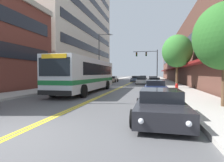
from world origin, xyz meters
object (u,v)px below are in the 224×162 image
traffic_signal_mast (149,59)px  city_bus (87,74)px  car_charcoal_parked_right_foreground (160,105)px  car_white_moving_second (142,81)px  car_black_moving_third (143,78)px  car_slate_blue_moving_lead (136,79)px  street_lamp_left_far (101,54)px  car_champagne_parked_left_near (112,79)px  fire_hydrant (177,89)px  car_beige_parked_right_far (153,80)px  car_red_parked_left_far (105,80)px  street_tree_right_mid (177,51)px  car_silver_parked_right_mid (154,81)px  car_navy_parked_right_end (155,87)px

traffic_signal_mast → city_bus: bearing=-103.1°
car_charcoal_parked_right_foreground → traffic_signal_mast: 34.09m
city_bus → car_white_moving_second: 15.85m
car_black_moving_third → traffic_signal_mast: traffic_signal_mast is taller
car_charcoal_parked_right_foreground → car_slate_blue_moving_lead: size_ratio=1.07×
car_slate_blue_moving_lead → street_lamp_left_far: 11.84m
car_champagne_parked_left_near → car_slate_blue_moving_lead: 5.78m
car_champagne_parked_left_near → fire_hydrant: (10.28, -21.63, -0.01)m
car_charcoal_parked_right_foreground → fire_hydrant: (1.65, 7.86, 0.04)m
car_beige_parked_right_far → car_slate_blue_moving_lead: (-3.74, 4.50, 0.00)m
car_red_parked_left_far → street_tree_right_mid: (11.06, -9.17, 3.76)m
car_silver_parked_right_mid → street_lamp_left_far: (-9.39, 1.61, 4.72)m
traffic_signal_mast → car_slate_blue_moving_lead: bearing=-158.3°
car_beige_parked_right_far → street_tree_right_mid: bearing=-79.9°
car_navy_parked_right_end → street_tree_right_mid: size_ratio=0.75×
car_silver_parked_right_mid → car_red_parked_left_far: bearing=169.5°
fire_hydrant → car_black_moving_third: bearing=97.4°
car_champagne_parked_left_near → traffic_signal_mast: traffic_signal_mast is taller
car_beige_parked_right_far → traffic_signal_mast: 7.28m
car_red_parked_left_far → street_lamp_left_far: (-0.69, -0.01, 4.68)m
car_white_moving_second → traffic_signal_mast: traffic_signal_mast is taller
car_red_parked_left_far → fire_hydrant: 18.47m
car_navy_parked_right_end → car_white_moving_second: car_white_moving_second is taller
car_silver_parked_right_mid → street_tree_right_mid: street_tree_right_mid is taller
car_red_parked_left_far → car_beige_parked_right_far: (8.55, 4.88, 0.00)m
car_beige_parked_right_far → city_bus: bearing=-109.1°
street_lamp_left_far → car_silver_parked_right_mid: bearing=-9.7°
car_charcoal_parked_right_foreground → street_lamp_left_far: size_ratio=0.50×
city_bus → car_charcoal_parked_right_foreground: (6.58, -9.22, -1.22)m
car_navy_parked_right_end → car_slate_blue_moving_lead: (-3.78, 23.25, 0.05)m
car_beige_parked_right_far → car_white_moving_second: 4.26m
car_champagne_parked_left_near → car_black_moving_third: 12.02m
car_red_parked_left_far → traffic_signal_mast: 13.80m
car_beige_parked_right_far → street_tree_right_mid: size_ratio=0.79×
car_white_moving_second → traffic_signal_mast: size_ratio=0.63×
city_bus → car_red_parked_left_far: 14.21m
traffic_signal_mast → street_tree_right_mid: bearing=-80.3°
car_charcoal_parked_right_foreground → car_black_moving_third: (-2.49, 39.82, 0.05)m
car_champagne_parked_left_near → traffic_signal_mast: 9.95m
car_beige_parked_right_far → fire_hydrant: (1.67, -20.27, -0.01)m
car_silver_parked_right_mid → fire_hydrant: bearing=-83.7°
car_charcoal_parked_right_foreground → car_navy_parked_right_end: (0.02, 9.37, 0.01)m
car_red_parked_left_far → traffic_signal_mast: size_ratio=0.63×
car_charcoal_parked_right_foreground → fire_hydrant: bearing=78.1°
car_charcoal_parked_right_foreground → car_slate_blue_moving_lead: 32.83m
car_red_parked_left_far → traffic_signal_mast: traffic_signal_mast is taller
car_black_moving_third → street_tree_right_mid: 26.49m
car_black_moving_third → street_tree_right_mid: bearing=-79.1°
car_beige_parked_right_far → car_champagne_parked_left_near: bearing=171.0°
car_charcoal_parked_right_foreground → car_white_moving_second: bearing=94.7°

